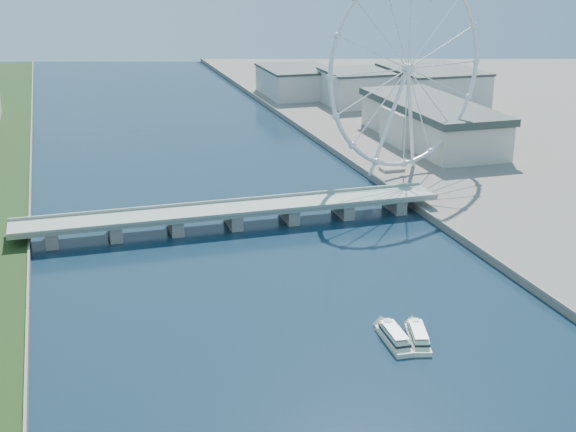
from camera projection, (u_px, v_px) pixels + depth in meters
name	position (u px, v px, depth m)	size (l,w,h in m)	color
westminster_bridge	(233.00, 214.00, 410.83)	(220.00, 22.00, 9.50)	gray
london_eye	(408.00, 69.00, 473.92)	(113.60, 39.12, 124.30)	silver
county_hall	(429.00, 146.00, 578.46)	(54.00, 144.00, 35.00)	beige
city_skyline	(208.00, 101.00, 654.27)	(505.00, 280.00, 32.00)	beige
tour_boat_near	(418.00, 342.00, 291.68)	(6.61, 26.06, 5.72)	#E3EDC7
tour_boat_far	(394.00, 343.00, 290.97)	(6.83, 26.89, 5.91)	beige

